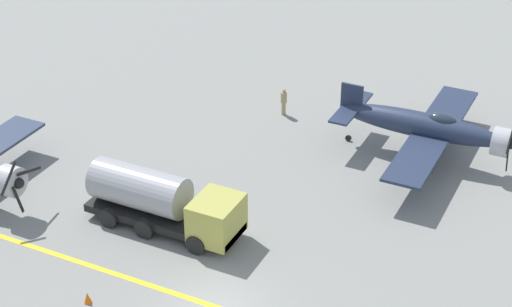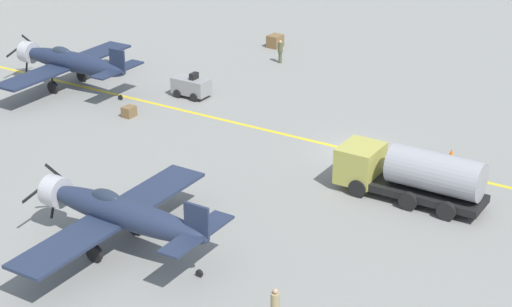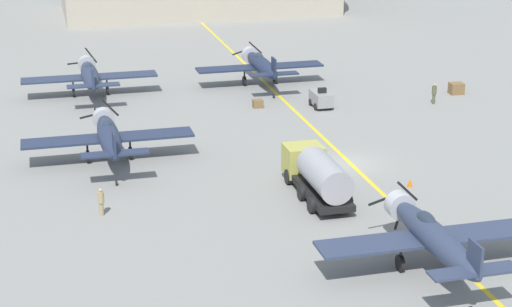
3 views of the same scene
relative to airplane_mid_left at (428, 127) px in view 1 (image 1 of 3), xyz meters
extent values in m
plane|color=gray|center=(16.42, -4.53, -2.01)|extent=(400.00, 400.00, 0.00)
cube|color=yellow|center=(16.42, -4.53, -2.01)|extent=(0.30, 160.00, 0.01)
ellipsoid|color=#242E48|center=(0.00, -0.41, 0.04)|extent=(1.50, 9.50, 1.42)
cylinder|color=#B7B7BC|center=(0.00, 4.04, 0.04)|extent=(1.58, 0.90, 1.58)
ellipsoid|color=#232D3D|center=(0.00, 0.73, 0.60)|extent=(0.80, 1.70, 0.76)
cube|color=#242E48|center=(0.00, 0.35, -0.30)|extent=(12.00, 2.10, 0.16)
cube|color=#242E48|center=(0.00, -4.50, 0.19)|extent=(4.40, 1.10, 0.12)
cube|color=#242E48|center=(0.00, -4.50, 0.84)|extent=(0.14, 1.30, 1.60)
sphere|color=black|center=(0.00, 4.54, 0.04)|extent=(0.56, 0.56, 0.56)
cube|color=black|center=(0.28, 4.54, -0.79)|extent=(0.70, 0.06, 1.70)
cube|color=black|center=(0.57, 4.54, 0.70)|extent=(1.25, 0.06, 1.41)
cylinder|color=black|center=(-1.50, 0.35, -0.93)|extent=(0.14, 0.14, 1.26)
cylinder|color=black|center=(-1.50, 0.35, -1.56)|extent=(0.22, 0.90, 0.90)
cylinder|color=black|center=(1.50, 0.35, -0.93)|extent=(0.14, 0.14, 1.26)
cylinder|color=black|center=(1.50, 0.35, -1.56)|extent=(0.22, 0.90, 0.90)
cylinder|color=black|center=(0.00, -4.56, -1.83)|extent=(0.12, 0.36, 0.36)
cylinder|color=#B7B7BC|center=(14.65, -16.90, 0.04)|extent=(1.58, 0.90, 1.58)
sphere|color=black|center=(14.65, -16.40, 0.04)|extent=(0.56, 0.56, 0.56)
cube|color=black|center=(14.86, -16.40, -0.81)|extent=(0.56, 0.06, 1.73)
cube|color=black|center=(15.27, -16.40, 0.65)|extent=(1.35, 0.06, 1.32)
cube|color=black|center=(13.80, -16.40, 0.28)|extent=(1.72, 0.06, 0.61)
cube|color=black|center=(12.22, -9.62, -1.39)|extent=(2.25, 8.00, 0.40)
cube|color=#B2AD4C|center=(12.22, -6.66, -0.59)|extent=(2.50, 2.08, 2.00)
cylinder|color=#9E9EA3|center=(12.22, -10.94, -0.09)|extent=(2.10, 4.96, 2.10)
cylinder|color=black|center=(11.03, -7.14, -1.51)|extent=(0.30, 1.00, 1.00)
cylinder|color=black|center=(13.40, -7.14, -1.51)|extent=(0.30, 1.00, 1.00)
cylinder|color=black|center=(11.03, -10.02, -1.51)|extent=(0.30, 1.00, 1.00)
cylinder|color=black|center=(13.40, -10.02, -1.51)|extent=(0.30, 1.00, 1.00)
cylinder|color=black|center=(11.03, -12.10, -1.51)|extent=(0.30, 1.00, 1.00)
cylinder|color=black|center=(13.40, -12.10, -1.51)|extent=(0.30, 1.00, 1.00)
cylinder|color=tan|center=(-1.35, -9.34, -1.60)|extent=(0.26, 0.26, 0.83)
cylinder|color=tan|center=(-1.35, -9.34, -0.83)|extent=(0.38, 0.38, 0.69)
sphere|color=tan|center=(-1.35, -9.34, -0.37)|extent=(0.23, 0.23, 0.23)
cone|color=orange|center=(18.62, -9.62, -1.74)|extent=(0.36, 0.36, 0.55)
camera|label=1|loc=(41.44, 9.79, 22.45)|focal=60.00mm
camera|label=2|loc=(-26.67, -24.19, 18.87)|focal=60.00mm
camera|label=3|loc=(-4.17, -57.62, 18.62)|focal=60.00mm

